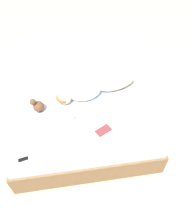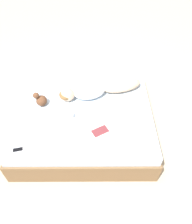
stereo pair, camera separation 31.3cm
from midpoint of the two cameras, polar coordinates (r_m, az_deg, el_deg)
ground_plane at (r=3.69m, az=-0.51°, el=-4.19°), size 12.00×12.00×0.00m
bed at (r=3.49m, az=-0.54°, el=-1.51°), size 1.93×2.07×0.53m
person at (r=3.42m, az=3.31°, el=5.83°), size 0.59×1.33×0.21m
open_magazine at (r=2.92m, az=5.11°, el=-6.53°), size 0.51×0.47×0.01m
coffee_mug at (r=3.10m, az=-3.69°, el=-1.02°), size 0.11×0.07×0.08m
cell_phone at (r=2.92m, az=-16.86°, el=-9.60°), size 0.10×0.16×0.01m
plush_toy at (r=3.31m, az=-11.66°, el=3.00°), size 0.18×0.19×0.22m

